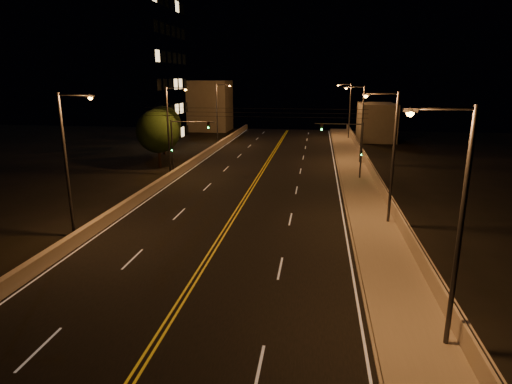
# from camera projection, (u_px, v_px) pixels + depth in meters

# --- Properties ---
(road) EXTENTS (18.00, 120.00, 0.02)m
(road) POSITION_uv_depth(u_px,v_px,m) (235.00, 215.00, 34.42)
(road) COLOR black
(road) RESTS_ON ground
(sidewalk) EXTENTS (3.60, 120.00, 0.30)m
(sidewalk) POSITION_uv_depth(u_px,v_px,m) (373.00, 219.00, 32.89)
(sidewalk) COLOR gray
(sidewalk) RESTS_ON ground
(curb) EXTENTS (0.14, 120.00, 0.15)m
(curb) POSITION_uv_depth(u_px,v_px,m) (348.00, 219.00, 33.17)
(curb) COLOR gray
(curb) RESTS_ON ground
(parapet_wall) EXTENTS (0.30, 120.00, 1.00)m
(parapet_wall) POSITION_uv_depth(u_px,v_px,m) (396.00, 212.00, 32.49)
(parapet_wall) COLOR #AC9F90
(parapet_wall) RESTS_ON sidewalk
(jersey_barrier) EXTENTS (0.45, 120.00, 0.91)m
(jersey_barrier) POSITION_uv_depth(u_px,v_px,m) (128.00, 205.00, 35.56)
(jersey_barrier) COLOR #AC9F90
(jersey_barrier) RESTS_ON ground
(distant_building_right) EXTENTS (6.00, 10.00, 6.39)m
(distant_building_right) POSITION_uv_depth(u_px,v_px,m) (376.00, 122.00, 75.37)
(distant_building_right) COLOR slate
(distant_building_right) RESTS_ON ground
(distant_building_left) EXTENTS (8.00, 8.00, 10.19)m
(distant_building_left) POSITION_uv_depth(u_px,v_px,m) (210.00, 106.00, 88.89)
(distant_building_left) COLOR slate
(distant_building_left) RESTS_ON ground
(parapet_rail) EXTENTS (0.06, 120.00, 0.06)m
(parapet_rail) POSITION_uv_depth(u_px,v_px,m) (396.00, 205.00, 32.36)
(parapet_rail) COLOR black
(parapet_rail) RESTS_ON parapet_wall
(lane_markings) EXTENTS (17.32, 116.00, 0.00)m
(lane_markings) POSITION_uv_depth(u_px,v_px,m) (235.00, 215.00, 34.35)
(lane_markings) COLOR silver
(lane_markings) RESTS_ON road
(streetlight_0) EXTENTS (2.55, 0.28, 9.76)m
(streetlight_0) POSITION_uv_depth(u_px,v_px,m) (454.00, 218.00, 15.93)
(streetlight_0) COLOR #2D2D33
(streetlight_0) RESTS_ON ground
(streetlight_1) EXTENTS (2.55, 0.28, 9.76)m
(streetlight_1) POSITION_uv_depth(u_px,v_px,m) (390.00, 151.00, 30.58)
(streetlight_1) COLOR #2D2D33
(streetlight_1) RESTS_ON ground
(streetlight_2) EXTENTS (2.55, 0.28, 9.76)m
(streetlight_2) POSITION_uv_depth(u_px,v_px,m) (360.00, 120.00, 53.11)
(streetlight_2) COLOR #2D2D33
(streetlight_2) RESTS_ON ground
(streetlight_3) EXTENTS (2.55, 0.28, 9.76)m
(streetlight_3) POSITION_uv_depth(u_px,v_px,m) (348.00, 108.00, 75.26)
(streetlight_3) COLOR #2D2D33
(streetlight_3) RESTS_ON ground
(streetlight_4) EXTENTS (2.55, 0.28, 9.76)m
(streetlight_4) POSITION_uv_depth(u_px,v_px,m) (69.00, 157.00, 28.34)
(streetlight_4) COLOR #2D2D33
(streetlight_4) RESTS_ON ground
(streetlight_5) EXTENTS (2.55, 0.28, 9.76)m
(streetlight_5) POSITION_uv_depth(u_px,v_px,m) (170.00, 125.00, 47.52)
(streetlight_5) COLOR #2D2D33
(streetlight_5) RESTS_ON ground
(streetlight_6) EXTENTS (2.55, 0.28, 9.76)m
(streetlight_6) POSITION_uv_depth(u_px,v_px,m) (219.00, 110.00, 70.16)
(streetlight_6) COLOR #2D2D33
(streetlight_6) RESTS_ON ground
(traffic_signal_right) EXTENTS (5.11, 0.31, 6.20)m
(traffic_signal_right) POSITION_uv_depth(u_px,v_px,m) (352.00, 144.00, 45.14)
(traffic_signal_right) COLOR #2D2D33
(traffic_signal_right) RESTS_ON ground
(traffic_signal_left) EXTENTS (5.11, 0.31, 6.20)m
(traffic_signal_left) POSITION_uv_depth(u_px,v_px,m) (180.00, 140.00, 47.74)
(traffic_signal_left) COLOR #2D2D33
(traffic_signal_left) RESTS_ON ground
(overhead_wires) EXTENTS (22.00, 0.03, 0.83)m
(overhead_wires) POSITION_uv_depth(u_px,v_px,m) (253.00, 113.00, 41.60)
(overhead_wires) COLOR black
(building_tower) EXTENTS (24.00, 15.00, 32.33)m
(building_tower) POSITION_uv_depth(u_px,v_px,m) (96.00, 45.00, 65.90)
(building_tower) COLOR slate
(building_tower) RESTS_ON ground
(tree_0) EXTENTS (5.22, 5.22, 7.08)m
(tree_0) POSITION_uv_depth(u_px,v_px,m) (158.00, 131.00, 51.44)
(tree_0) COLOR black
(tree_0) RESTS_ON ground
(tree_1) EXTENTS (5.08, 5.08, 6.89)m
(tree_1) POSITION_uv_depth(u_px,v_px,m) (163.00, 124.00, 60.73)
(tree_1) COLOR black
(tree_1) RESTS_ON ground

